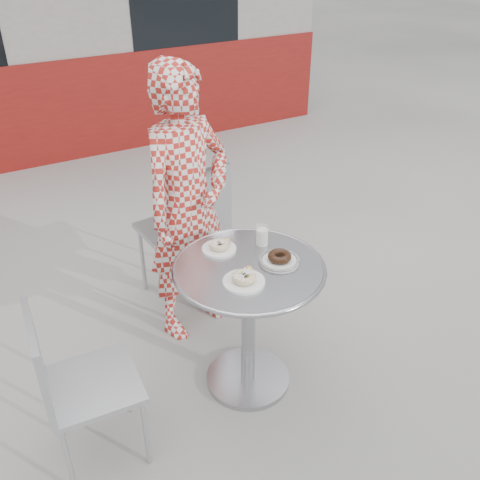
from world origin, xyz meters
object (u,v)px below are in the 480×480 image
chair_left (95,412)px  milk_cup (262,236)px  plate_checker (279,259)px  seated_person (188,207)px  chair_far (184,257)px  plate_far (219,246)px  bistro_table (249,297)px  plate_near (244,279)px

chair_left → milk_cup: size_ratio=8.00×
plate_checker → seated_person: bearing=105.4°
plate_checker → chair_far: bearing=97.0°
seated_person → plate_checker: seated_person is taller
seated_person → plate_far: bearing=-111.1°
plate_checker → bistro_table: bearing=164.4°
chair_left → bistro_table: bearing=-83.0°
plate_near → milk_cup: size_ratio=1.87×
bistro_table → plate_near: plate_near is taller
seated_person → plate_checker: (0.18, -0.64, -0.03)m
plate_near → milk_cup: milk_cup is taller
bistro_table → plate_checker: (0.14, -0.04, 0.20)m
seated_person → milk_cup: (0.19, -0.46, -0.00)m
chair_far → plate_far: size_ratio=5.64×
chair_left → milk_cup: 1.13m
plate_checker → milk_cup: milk_cup is taller
plate_checker → milk_cup: 0.18m
plate_far → plate_near: bearing=-96.5°
chair_left → plate_checker: bearing=-85.8°
chair_left → plate_far: size_ratio=4.83×
seated_person → bistro_table: bearing=-105.4°
plate_far → milk_cup: size_ratio=1.66×
bistro_table → chair_left: 0.88m
chair_far → plate_checker: 1.03m
milk_cup → plate_far: bearing=163.7°
chair_left → milk_cup: milk_cup is taller
chair_left → seated_person: seated_person is taller
chair_far → plate_near: size_ratio=4.99×
chair_left → plate_near: size_ratio=4.28×
chair_left → seated_person: (0.79, 0.64, 0.54)m
plate_far → plate_checker: size_ratio=0.87×
chair_far → plate_far: (-0.08, -0.67, 0.47)m
seated_person → plate_far: 0.40m
chair_left → plate_far: bearing=-68.4°
seated_person → plate_far: (-0.02, -0.40, -0.03)m
plate_far → plate_near: size_ratio=0.89×
bistro_table → milk_cup: milk_cup is taller
milk_cup → chair_far: bearing=99.7°
bistro_table → plate_near: bearing=-130.2°
chair_left → plate_checker: 1.09m
chair_far → seated_person: 0.57m
seated_person → plate_near: seated_person is taller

